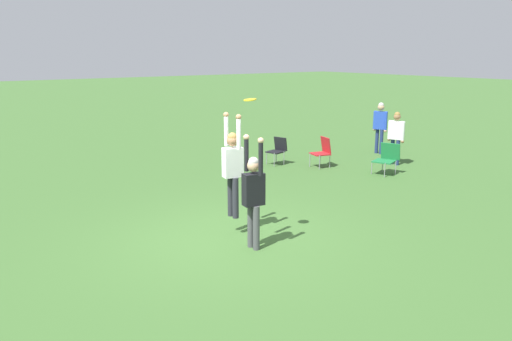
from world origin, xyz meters
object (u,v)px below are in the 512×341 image
object	(u,v)px
camping_chair_4	(323,150)
person_spectator_near	(396,133)
frisbee	(250,100)
person_spectator_far	(380,123)
person_defending	(253,190)
camping_chair_3	(387,157)
camping_chair_1	(278,149)
person_jumping	(233,164)

from	to	relation	value
camping_chair_4	person_spectator_near	xyz separation A→B (m)	(1.10, 2.05, 0.46)
frisbee	person_spectator_near	size ratio (longest dim) A/B	0.14
person_spectator_far	person_defending	bearing A→B (deg)	-87.88
frisbee	camping_chair_4	size ratio (longest dim) A/B	0.25
person_defending	camping_chair_3	bearing A→B (deg)	-151.69
camping_chair_1	person_jumping	bearing A→B (deg)	117.96
person_jumping	camping_chair_1	world-z (taller)	person_jumping
frisbee	person_spectator_near	world-z (taller)	frisbee
camping_chair_3	camping_chair_1	bearing A→B (deg)	10.26
person_defending	frisbee	size ratio (longest dim) A/B	9.10
camping_chair_1	frisbee	bearing A→B (deg)	121.63
person_defending	person_spectator_far	xyz separation A→B (m)	(-4.36, 8.55, -0.00)
person_defending	person_spectator_far	distance (m)	9.60
camping_chair_4	camping_chair_3	bearing A→B (deg)	-139.54
camping_chair_1	camping_chair_3	xyz separation A→B (m)	(2.86, 1.72, -0.00)
person_jumping	person_spectator_near	world-z (taller)	person_jumping
person_defending	camping_chair_1	bearing A→B (deg)	-123.51
person_defending	camping_chair_4	size ratio (longest dim) A/B	2.23
person_jumping	camping_chair_4	world-z (taller)	person_jumping
frisbee	person_jumping	bearing A→B (deg)	174.36
person_jumping	person_spectator_far	distance (m)	9.13
person_defending	frisbee	bearing A→B (deg)	-100.41
camping_chair_3	person_spectator_far	size ratio (longest dim) A/B	0.50
person_spectator_far	camping_chair_3	bearing A→B (deg)	-70.77
camping_chair_3	camping_chair_4	distance (m)	1.95
person_spectator_near	person_jumping	bearing A→B (deg)	-92.81
camping_chair_4	person_spectator_far	distance (m)	3.08
frisbee	camping_chair_1	world-z (taller)	frisbee
person_spectator_near	camping_chair_3	bearing A→B (deg)	-79.50
person_jumping	frisbee	xyz separation A→B (m)	(0.65, -0.06, 1.25)
person_spectator_near	person_spectator_far	distance (m)	1.74
person_jumping	frisbee	distance (m)	1.41
person_jumping	camping_chair_3	bearing A→B (deg)	21.57
camping_chair_1	camping_chair_3	world-z (taller)	camping_chair_3
person_defending	camping_chair_1	size ratio (longest dim) A/B	2.40
person_defending	person_spectator_near	world-z (taller)	person_defending
person_jumping	person_spectator_far	bearing A→B (deg)	31.52
frisbee	person_spectator_far	size ratio (longest dim) A/B	0.13
frisbee	person_spectator_far	distance (m)	9.59
frisbee	camping_chair_4	distance (m)	7.00
camping_chair_1	camping_chair_3	bearing A→B (deg)	-164.43
camping_chair_3	person_spectator_near	world-z (taller)	person_spectator_near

